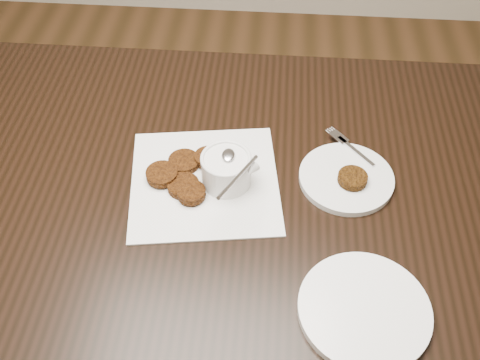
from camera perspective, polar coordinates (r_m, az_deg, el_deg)
name	(u,v)px	position (r m, az deg, el deg)	size (l,w,h in m)	color
table	(200,277)	(1.45, -4.19, -9.94)	(1.40, 0.90, 0.75)	black
napkin	(205,182)	(1.14, -3.67, -0.16)	(0.30, 0.30, 0.00)	white
sauce_ramekin	(226,158)	(1.09, -1.48, 2.33)	(0.13, 0.13, 0.14)	silver
patty_cluster	(188,177)	(1.13, -5.35, 0.33)	(0.22, 0.22, 0.02)	#5F2F0C
plate_with_patty	(347,176)	(1.15, 10.95, 0.44)	(0.19, 0.19, 0.03)	silver
plate_empty	(364,310)	(0.98, 12.69, -12.94)	(0.23, 0.23, 0.02)	white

